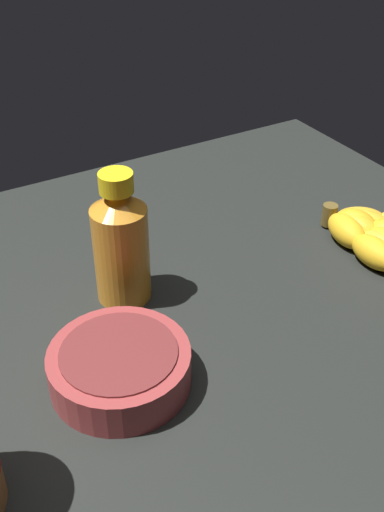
{
  "coord_description": "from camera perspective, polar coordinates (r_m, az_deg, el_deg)",
  "views": [
    {
      "loc": [
        28.18,
        50.03,
        44.86
      ],
      "look_at": [
        0.13,
        1.51,
        5.38
      ],
      "focal_mm": 43.09,
      "sensor_mm": 36.0,
      "label": 1
    }
  ],
  "objects": [
    {
      "name": "small_bowl",
      "position": [
        0.6,
        -6.72,
        -10.15
      ],
      "size": [
        13.82,
        13.82,
        4.12
      ],
      "color": "#993838",
      "rests_on": "ground_plane"
    },
    {
      "name": "ground_plane",
      "position": [
        0.74,
        -0.5,
        -3.98
      ],
      "size": [
        85.31,
        67.55,
        3.75
      ],
      "primitive_type": "cube",
      "color": "black"
    },
    {
      "name": "honey_bottle",
      "position": [
        0.68,
        -6.63,
        1.21
      ],
      "size": [
        6.24,
        6.24,
        15.81
      ],
      "color": "orange",
      "rests_on": "ground_plane"
    }
  ]
}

